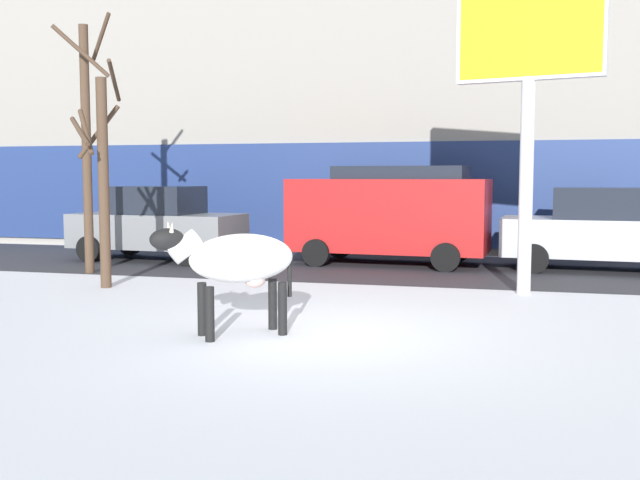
# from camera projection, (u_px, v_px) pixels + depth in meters

# --- Properties ---
(ground_plane) EXTENTS (120.00, 120.00, 0.00)m
(ground_plane) POSITION_uv_depth(u_px,v_px,m) (325.00, 336.00, 9.49)
(ground_plane) COLOR white
(road_strip) EXTENTS (60.00, 5.60, 0.01)m
(road_strip) POSITION_uv_depth(u_px,v_px,m) (404.00, 268.00, 16.60)
(road_strip) COLOR #333338
(road_strip) RESTS_ON ground
(building_facade) EXTENTS (44.00, 6.10, 13.00)m
(building_facade) POSITION_uv_depth(u_px,v_px,m) (434.00, 30.00, 21.86)
(building_facade) COLOR gray
(building_facade) RESTS_ON ground
(cow_holstein) EXTENTS (1.75, 1.49, 1.54)m
(cow_holstein) POSITION_uv_depth(u_px,v_px,m) (237.00, 260.00, 9.48)
(cow_holstein) COLOR silver
(cow_holstein) RESTS_ON ground
(billboard) EXTENTS (2.51, 0.73, 5.56)m
(billboard) POSITION_uv_depth(u_px,v_px,m) (530.00, 47.00, 12.53)
(billboard) COLOR silver
(billboard) RESTS_ON ground
(car_grey_sedan) EXTENTS (4.31, 2.20, 1.84)m
(car_grey_sedan) POSITION_uv_depth(u_px,v_px,m) (157.00, 224.00, 18.06)
(car_grey_sedan) COLOR slate
(car_grey_sedan) RESTS_ON ground
(car_red_van) EXTENTS (4.71, 2.35, 2.32)m
(car_red_van) POSITION_uv_depth(u_px,v_px,m) (390.00, 212.00, 17.17)
(car_red_van) COLOR red
(car_red_van) RESTS_ON ground
(car_silver_sedan) EXTENTS (4.31, 2.20, 1.84)m
(car_silver_sedan) POSITION_uv_depth(u_px,v_px,m) (600.00, 230.00, 15.99)
(car_silver_sedan) COLOR #B7BABF
(car_silver_sedan) RESTS_ON ground
(pedestrian_near_billboard) EXTENTS (0.36, 0.24, 1.73)m
(pedestrian_near_billboard) POSITION_uv_depth(u_px,v_px,m) (619.00, 225.00, 17.97)
(pedestrian_near_billboard) COLOR #282833
(pedestrian_near_billboard) RESTS_ON ground
(bare_tree_left_lot) EXTENTS (1.13, 1.59, 5.51)m
(bare_tree_left_lot) POSITION_uv_depth(u_px,v_px,m) (88.00, 138.00, 15.42)
(bare_tree_left_lot) COLOR #4C3828
(bare_tree_left_lot) RESTS_ON ground
(bare_tree_right_lot) EXTENTS (0.73, 1.21, 3.90)m
(bare_tree_right_lot) POSITION_uv_depth(u_px,v_px,m) (102.00, 176.00, 13.49)
(bare_tree_right_lot) COLOR #4C3828
(bare_tree_right_lot) RESTS_ON ground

